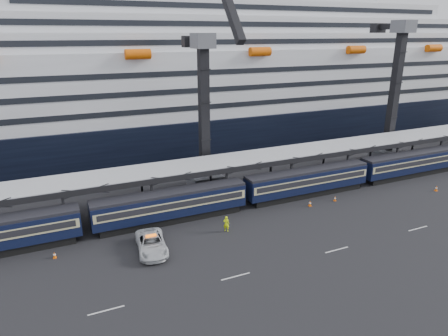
{
  "coord_description": "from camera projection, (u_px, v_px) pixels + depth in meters",
  "views": [
    {
      "loc": [
        -40.36,
        -33.3,
        21.96
      ],
      "look_at": [
        -20.93,
        10.0,
        5.88
      ],
      "focal_mm": 32.0,
      "sensor_mm": 36.0,
      "label": 1
    }
  ],
  "objects": [
    {
      "name": "train",
      "position": [
        327.0,
        177.0,
        57.6
      ],
      "size": [
        133.05,
        3.0,
        4.05
      ],
      "color": "black",
      "rests_on": "ground"
    },
    {
      "name": "ground",
      "position": [
        403.0,
        212.0,
        51.47
      ],
      "size": [
        260.0,
        260.0,
        0.0
      ],
      "primitive_type": "plane",
      "color": "black",
      "rests_on": "ground"
    },
    {
      "name": "pickup_truck",
      "position": [
        151.0,
        244.0,
        42.08
      ],
      "size": [
        3.64,
        6.62,
        1.76
      ],
      "primitive_type": "imported",
      "rotation": [
        0.0,
        0.0,
        -0.12
      ],
      "color": "#B3B7BB",
      "rests_on": "ground"
    },
    {
      "name": "traffic_cone_c",
      "position": [
        335.0,
        198.0,
        54.96
      ],
      "size": [
        0.35,
        0.35,
        0.7
      ],
      "color": "#DA5406",
      "rests_on": "ground"
    },
    {
      "name": "worker",
      "position": [
        226.0,
        224.0,
        46.31
      ],
      "size": [
        0.83,
        0.78,
        1.91
      ],
      "primitive_type": "imported",
      "rotation": [
        0.0,
        0.0,
        2.52
      ],
      "color": "#C9E90C",
      "rests_on": "ground"
    },
    {
      "name": "crane_dark_mid",
      "position": [
        397.0,
        86.0,
        68.2
      ],
      "size": [
        4.5,
        18.24,
        39.64
      ],
      "color": "#53555B",
      "rests_on": "ground"
    },
    {
      "name": "cruise_ship",
      "position": [
        239.0,
        80.0,
        86.83
      ],
      "size": [
        214.09,
        28.84,
        34.0
      ],
      "color": "black",
      "rests_on": "ground"
    },
    {
      "name": "traffic_cone_e",
      "position": [
        436.0,
        188.0,
        58.4
      ],
      "size": [
        0.42,
        0.42,
        0.83
      ],
      "color": "#DA5406",
      "rests_on": "ground"
    },
    {
      "name": "traffic_cone_b",
      "position": [
        147.0,
        252.0,
        41.31
      ],
      "size": [
        0.42,
        0.42,
        0.85
      ],
      "color": "#DA5406",
      "rests_on": "ground"
    },
    {
      "name": "traffic_cone_d",
      "position": [
        310.0,
        203.0,
        53.29
      ],
      "size": [
        0.41,
        0.41,
        0.81
      ],
      "color": "#DA5406",
      "rests_on": "ground"
    },
    {
      "name": "canopy",
      "position": [
        336.0,
        147.0,
        61.89
      ],
      "size": [
        130.0,
        6.25,
        5.53
      ],
      "color": "#919599",
      "rests_on": "ground"
    },
    {
      "name": "traffic_cone_a",
      "position": [
        54.0,
        255.0,
        40.96
      ],
      "size": [
        0.37,
        0.37,
        0.73
      ],
      "color": "#DA5406",
      "rests_on": "ground"
    },
    {
      "name": "crane_dark_near",
      "position": [
        205.0,
        108.0,
        55.95
      ],
      "size": [
        4.5,
        17.75,
        35.08
      ],
      "color": "#53555B",
      "rests_on": "ground"
    }
  ]
}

